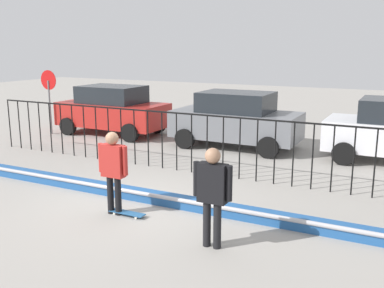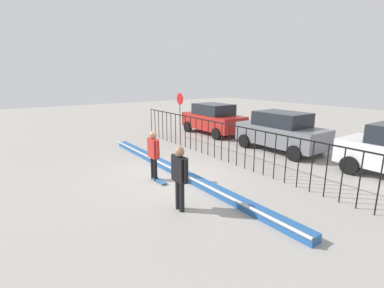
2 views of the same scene
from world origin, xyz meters
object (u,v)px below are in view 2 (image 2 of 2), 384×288
(skateboard, at_px, (159,180))
(skateboarder, at_px, (153,151))
(parked_car_red, at_px, (213,119))
(camera_operator, at_px, (180,173))
(stop_sign, at_px, (180,107))
(parked_car_gray, at_px, (281,131))

(skateboard, bearing_deg, skateboarder, 174.48)
(skateboarder, xyz_separation_m, parked_car_red, (-5.21, 6.94, -0.07))
(skateboarder, relative_size, skateboard, 2.17)
(camera_operator, distance_m, stop_sign, 11.74)
(parked_car_red, bearing_deg, skateboarder, -54.43)
(skateboard, distance_m, parked_car_gray, 6.96)
(camera_operator, bearing_deg, parked_car_gray, -57.51)
(skateboard, height_order, parked_car_red, parked_car_red)
(parked_car_gray, xyz_separation_m, stop_sign, (-7.37, -1.07, 0.64))
(stop_sign, bearing_deg, camera_operator, -32.82)
(skateboarder, height_order, camera_operator, camera_operator)
(camera_operator, bearing_deg, parked_car_red, -30.17)
(parked_car_red, xyz_separation_m, stop_sign, (-2.20, -1.08, 0.64))
(skateboarder, relative_size, parked_car_red, 0.40)
(skateboard, bearing_deg, stop_sign, 131.23)
(camera_operator, xyz_separation_m, parked_car_red, (-7.66, 7.44, -0.09))
(skateboarder, distance_m, parked_car_red, 8.68)
(skateboard, relative_size, parked_car_red, 0.19)
(parked_car_red, relative_size, stop_sign, 1.72)
(skateboard, bearing_deg, parked_car_gray, 81.04)
(skateboard, xyz_separation_m, stop_sign, (-7.70, 5.83, 1.56))
(skateboarder, distance_m, parked_car_gray, 6.93)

